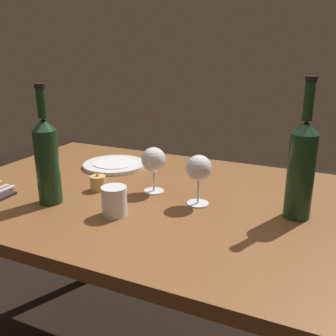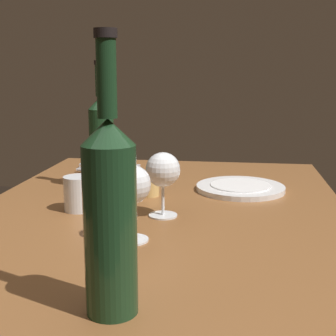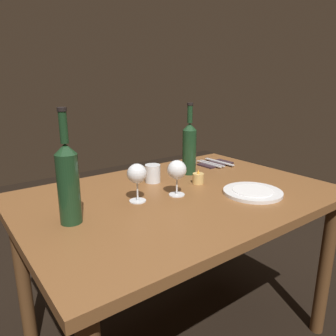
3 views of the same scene
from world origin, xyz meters
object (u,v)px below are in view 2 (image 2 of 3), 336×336
(wine_glass_left, at_px, (163,171))
(wine_bottle_second, at_px, (102,140))
(dinner_plate, at_px, (240,188))
(folded_napkin, at_px, (107,169))
(wine_glass_right, at_px, (131,187))
(table_knife, at_px, (110,165))
(votive_candle, at_px, (150,187))
(fork_outer, at_px, (103,170))
(fork_inner, at_px, (105,168))
(water_tumbler, at_px, (79,195))
(wine_bottle, at_px, (110,212))

(wine_glass_left, relative_size, wine_bottle_second, 0.42)
(dinner_plate, height_order, folded_napkin, dinner_plate)
(wine_glass_right, xyz_separation_m, table_knife, (0.68, 0.22, -0.10))
(votive_candle, distance_m, fork_outer, 0.33)
(wine_glass_right, relative_size, dinner_plate, 0.62)
(wine_glass_right, height_order, votive_candle, wine_glass_right)
(wine_glass_right, height_order, fork_inner, wine_glass_right)
(fork_inner, bearing_deg, wine_bottle_second, -166.68)
(fork_outer, bearing_deg, wine_glass_left, -148.98)
(water_tumbler, bearing_deg, table_knife, 6.36)
(wine_bottle_second, height_order, fork_inner, wine_bottle_second)
(votive_candle, height_order, folded_napkin, votive_candle)
(votive_candle, xyz_separation_m, table_knife, (0.34, 0.20, -0.01))
(wine_bottle_second, relative_size, water_tumbler, 4.28)
(dinner_plate, bearing_deg, wine_glass_left, 146.02)
(wine_bottle, relative_size, water_tumbler, 4.60)
(water_tumbler, distance_m, folded_napkin, 0.47)
(wine_glass_left, relative_size, wine_glass_right, 0.97)
(water_tumbler, distance_m, table_knife, 0.50)
(fork_outer, bearing_deg, wine_bottle, -163.80)
(table_knife, bearing_deg, wine_glass_left, -153.08)
(fork_outer, bearing_deg, dinner_plate, -110.93)
(wine_glass_right, bearing_deg, wine_bottle_second, 22.80)
(folded_napkin, relative_size, fork_outer, 1.07)
(wine_glass_right, distance_m, dinner_plate, 0.49)
(wine_bottle_second, distance_m, fork_outer, 0.23)
(wine_glass_left, height_order, wine_glass_right, wine_glass_right)
(wine_bottle, height_order, fork_inner, wine_bottle)
(water_tumbler, relative_size, fork_inner, 0.46)
(dinner_plate, bearing_deg, table_knife, 60.56)
(folded_napkin, xyz_separation_m, fork_inner, (-0.03, 0.00, 0.01))
(votive_candle, bearing_deg, folded_napkin, 32.71)
(fork_inner, bearing_deg, wine_glass_right, -160.33)
(dinner_plate, bearing_deg, fork_outer, 69.07)
(wine_glass_left, xyz_separation_m, fork_outer, (0.43, 0.26, -0.09))
(wine_glass_left, relative_size, dinner_plate, 0.61)
(dinner_plate, distance_m, table_knife, 0.51)
(table_knife, bearing_deg, wine_bottle_second, -169.33)
(wine_bottle_second, height_order, votive_candle, wine_bottle_second)
(fork_outer, bearing_deg, wine_glass_right, -159.58)
(folded_napkin, bearing_deg, dinner_plate, -116.39)
(wine_bottle_second, bearing_deg, water_tumbler, -178.88)
(wine_glass_right, distance_m, table_knife, 0.72)
(wine_glass_right, bearing_deg, folded_napkin, 18.97)
(wine_bottle, height_order, wine_bottle_second, wine_bottle)
(wine_glass_right, relative_size, water_tumbler, 1.84)
(wine_bottle_second, bearing_deg, wine_glass_left, -139.33)
(wine_glass_right, xyz_separation_m, wine_bottle, (-0.28, -0.03, 0.04))
(wine_glass_right, xyz_separation_m, dinner_plate, (0.43, -0.22, -0.10))
(votive_candle, distance_m, table_knife, 0.39)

